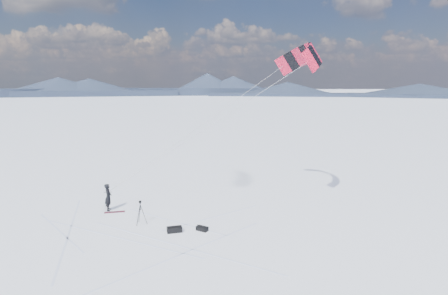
{
  "coord_description": "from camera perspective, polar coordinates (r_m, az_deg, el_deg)",
  "views": [
    {
      "loc": [
        4.11,
        -22.38,
        8.72
      ],
      "look_at": [
        5.42,
        3.86,
        4.36
      ],
      "focal_mm": 30.0,
      "sensor_mm": 36.0,
      "label": 1
    }
  ],
  "objects": [
    {
      "name": "snowboard",
      "position": [
        27.51,
        -16.33,
        -9.42
      ],
      "size": [
        1.42,
        0.47,
        0.04
      ],
      "primitive_type": "cube",
      "rotation": [
        0.0,
        0.0,
        0.16
      ],
      "color": "maroon",
      "rests_on": "ground"
    },
    {
      "name": "gear_bag_a",
      "position": [
        23.22,
        -7.56,
        -12.26
      ],
      "size": [
        0.96,
        0.6,
        0.4
      ],
      "rotation": [
        0.0,
        0.0,
        0.22
      ],
      "color": "black",
      "rests_on": "ground"
    },
    {
      "name": "horizon_hills",
      "position": [
        23.46,
        -12.91,
        -4.88
      ],
      "size": [
        704.0,
        704.0,
        8.0
      ],
      "color": "#172030",
      "rests_on": "ground"
    },
    {
      "name": "tripod",
      "position": [
        24.57,
        -12.62,
        -9.15
      ],
      "size": [
        0.65,
        0.74,
        1.55
      ],
      "rotation": [
        0.0,
        0.0,
        -0.02
      ],
      "color": "black",
      "rests_on": "ground"
    },
    {
      "name": "gear_bag_b",
      "position": [
        23.29,
        -3.35,
        -12.21
      ],
      "size": [
        0.79,
        0.69,
        0.33
      ],
      "rotation": [
        0.0,
        0.0,
        -0.6
      ],
      "color": "black",
      "rests_on": "ground"
    },
    {
      "name": "ground",
      "position": [
        24.37,
        -12.64,
        -11.79
      ],
      "size": [
        1800.0,
        1800.0,
        0.0
      ],
      "primitive_type": "plane",
      "color": "white"
    },
    {
      "name": "snowkiter",
      "position": [
        28.06,
        -17.13,
        -9.12
      ],
      "size": [
        0.54,
        0.76,
        1.93
      ],
      "primitive_type": "imported",
      "rotation": [
        0.0,
        0.0,
        1.69
      ],
      "color": "black",
      "rests_on": "ground"
    },
    {
      "name": "power_kite",
      "position": [
        27.63,
        12.01,
        13.23
      ],
      "size": [
        15.14,
        6.79,
        10.35
      ],
      "color": "red",
      "rests_on": "ground"
    },
    {
      "name": "snow_tracks",
      "position": [
        24.32,
        -11.86,
        -11.8
      ],
      "size": [
        17.62,
        10.25,
        0.01
      ],
      "color": "silver",
      "rests_on": "ground"
    }
  ]
}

